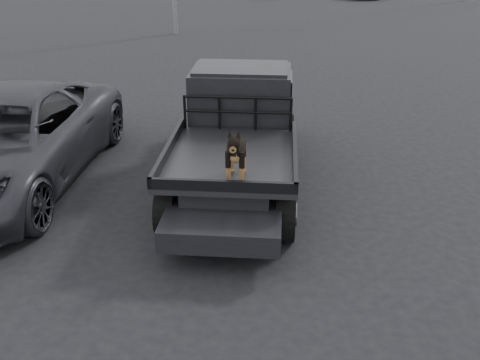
# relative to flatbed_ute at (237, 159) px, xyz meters

# --- Properties ---
(ground) EXTENTS (120.00, 120.00, 0.00)m
(ground) POSITION_rel_flatbed_ute_xyz_m (0.54, -1.70, -0.46)
(ground) COLOR black
(ground) RESTS_ON ground
(flatbed_ute) EXTENTS (2.00, 5.40, 0.92)m
(flatbed_ute) POSITION_rel_flatbed_ute_xyz_m (0.00, 0.00, 0.00)
(flatbed_ute) COLOR black
(flatbed_ute) RESTS_ON ground
(ute_cab) EXTENTS (1.72, 1.30, 0.88)m
(ute_cab) POSITION_rel_flatbed_ute_xyz_m (0.00, 0.95, 0.90)
(ute_cab) COLOR black
(ute_cab) RESTS_ON flatbed_ute
(headache_rack) EXTENTS (1.80, 0.08, 0.55)m
(headache_rack) POSITION_rel_flatbed_ute_xyz_m (0.00, 0.20, 0.74)
(headache_rack) COLOR black
(headache_rack) RESTS_ON flatbed_ute
(dog) EXTENTS (0.32, 0.60, 0.74)m
(dog) POSITION_rel_flatbed_ute_xyz_m (0.14, -1.70, 0.83)
(dog) COLOR black
(dog) RESTS_ON flatbed_ute
(parked_suv) EXTENTS (2.61, 5.57, 1.54)m
(parked_suv) POSITION_rel_flatbed_ute_xyz_m (-3.83, -0.25, 0.31)
(parked_suv) COLOR #2F2F34
(parked_suv) RESTS_ON ground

